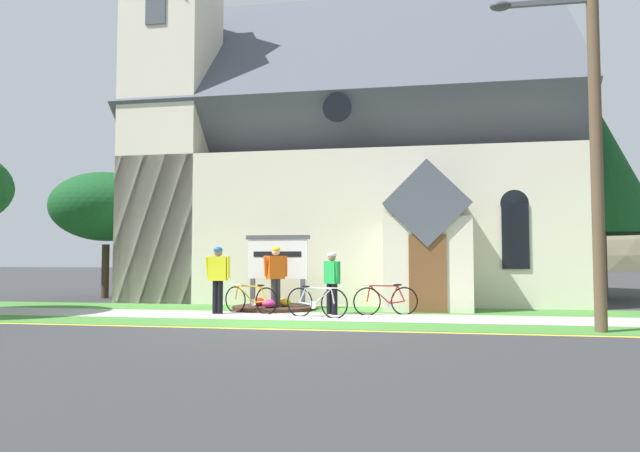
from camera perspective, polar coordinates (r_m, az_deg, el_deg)
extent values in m
plane|color=#333335|center=(16.72, -0.58, -8.25)|extent=(140.00, 140.00, 0.00)
cube|color=#A8A59E|center=(14.39, 0.00, -9.04)|extent=(32.00, 2.00, 0.01)
cube|color=#427F33|center=(12.69, -1.37, -9.82)|extent=(32.00, 1.48, 0.01)
cube|color=#427F33|center=(16.40, 1.24, -8.33)|extent=(24.00, 2.10, 0.01)
cube|color=yellow|center=(11.82, -2.23, -10.31)|extent=(28.00, 0.16, 0.01)
cube|color=beige|center=(22.73, 3.68, -0.83)|extent=(14.85, 10.75, 4.84)
cube|color=#4C515B|center=(23.30, 3.64, 9.64)|extent=(15.35, 10.95, 10.95)
cube|color=beige|center=(20.89, -14.60, 8.97)|extent=(2.73, 2.73, 11.69)
cube|color=#474C56|center=(20.91, -16.11, 20.33)|extent=(0.70, 0.06, 1.20)
cube|color=beige|center=(16.40, 10.66, -3.75)|extent=(2.40, 1.60, 2.60)
cube|color=#4C515B|center=(16.47, 10.60, 2.00)|extent=(2.40, 1.80, 2.40)
cube|color=brown|center=(15.59, 10.71, -4.69)|extent=(1.00, 0.06, 2.10)
cube|color=black|center=(17.40, 18.95, -0.96)|extent=(0.76, 0.06, 1.90)
cone|color=black|center=(17.46, 18.89, 2.16)|extent=(0.80, 0.06, 0.80)
cylinder|color=black|center=(17.96, 1.72, 11.76)|extent=(0.90, 0.06, 0.90)
cube|color=#474C56|center=(17.00, -6.75, -6.69)|extent=(0.12, 0.12, 0.86)
cube|color=#474C56|center=(16.56, -1.74, -6.80)|extent=(0.12, 0.12, 0.86)
cube|color=white|center=(16.73, -4.26, -3.30)|extent=(1.81, 0.16, 1.15)
cube|color=#474C56|center=(16.74, -4.25, -1.13)|extent=(1.94, 0.21, 0.12)
cube|color=black|center=(16.69, -4.30, -2.83)|extent=(1.45, 0.08, 0.16)
cylinder|color=#382319|center=(16.43, -4.60, -8.16)|extent=(2.38, 2.38, 0.10)
ellipsoid|color=gold|center=(16.25, -3.58, -7.61)|extent=(0.36, 0.36, 0.24)
ellipsoid|color=orange|center=(16.77, -4.47, -7.47)|extent=(0.36, 0.36, 0.24)
ellipsoid|color=red|center=(16.47, -6.16, -7.54)|extent=(0.36, 0.36, 0.24)
ellipsoid|color=#CC338C|center=(15.83, -5.15, -7.72)|extent=(0.36, 0.36, 0.24)
torus|color=black|center=(15.07, -5.39, -7.48)|extent=(0.68, 0.31, 0.72)
torus|color=black|center=(15.74, -8.46, -7.28)|extent=(0.68, 0.31, 0.72)
cylinder|color=orange|center=(15.50, -7.44, -6.75)|extent=(0.54, 0.25, 0.46)
cylinder|color=orange|center=(15.41, -7.10, -5.98)|extent=(0.74, 0.33, 0.04)
cylinder|color=orange|center=(15.25, -6.30, -6.82)|extent=(0.26, 0.13, 0.44)
cylinder|color=orange|center=(15.20, -6.02, -7.54)|extent=(0.41, 0.20, 0.09)
cylinder|color=orange|center=(15.12, -5.67, -6.76)|extent=(0.22, 0.12, 0.39)
cylinder|color=orange|center=(15.70, -8.34, -6.61)|extent=(0.12, 0.08, 0.38)
ellipsoid|color=black|center=(15.17, -5.95, -5.93)|extent=(0.25, 0.17, 0.05)
cylinder|color=silver|center=(15.66, -8.21, -5.85)|extent=(0.42, 0.19, 0.03)
cylinder|color=silver|center=(15.34, -6.65, -7.59)|extent=(0.17, 0.09, 0.18)
torus|color=black|center=(14.45, -2.05, -7.63)|extent=(0.71, 0.28, 0.74)
torus|color=black|center=(13.97, 1.43, -7.79)|extent=(0.71, 0.28, 0.74)
cylinder|color=#B7B7BC|center=(14.12, 0.22, -7.12)|extent=(0.52, 0.21, 0.44)
cylinder|color=#B7B7BC|center=(14.16, -0.16, -6.24)|extent=(0.70, 0.27, 0.05)
cylinder|color=#B7B7BC|center=(14.30, -1.06, -7.04)|extent=(0.25, 0.12, 0.44)
cylinder|color=#B7B7BC|center=(14.35, -1.37, -7.77)|extent=(0.39, 0.16, 0.09)
cylinder|color=#B7B7BC|center=(14.39, -1.75, -6.91)|extent=(0.21, 0.10, 0.39)
cylinder|color=#B7B7BC|center=(13.98, 1.29, -7.05)|extent=(0.12, 0.07, 0.37)
ellipsoid|color=black|center=(14.34, -1.44, -6.06)|extent=(0.25, 0.15, 0.05)
cylinder|color=silver|center=(13.98, 1.14, -6.22)|extent=(0.42, 0.17, 0.03)
cylinder|color=silver|center=(14.26, -0.69, -7.91)|extent=(0.18, 0.08, 0.18)
torus|color=black|center=(15.04, 8.44, -7.44)|extent=(0.70, 0.29, 0.73)
torus|color=black|center=(14.75, 4.73, -7.55)|extent=(0.70, 0.29, 0.73)
cylinder|color=#A51E19|center=(14.83, 6.00, -6.83)|extent=(0.52, 0.22, 0.49)
cylinder|color=#A51E19|center=(14.84, 6.41, -5.96)|extent=(0.71, 0.29, 0.05)
cylinder|color=#A51E19|center=(14.93, 7.37, -6.82)|extent=(0.25, 0.12, 0.46)
cylinder|color=#A51E19|center=(14.97, 7.71, -7.57)|extent=(0.39, 0.17, 0.09)
cylinder|color=#A51E19|center=(14.99, 8.11, -6.70)|extent=(0.21, 0.11, 0.41)
cylinder|color=#A51E19|center=(14.74, 4.88, -6.76)|extent=(0.12, 0.07, 0.41)
ellipsoid|color=black|center=(14.95, 7.77, -5.85)|extent=(0.25, 0.16, 0.05)
cylinder|color=silver|center=(14.74, 5.02, -5.89)|extent=(0.42, 0.18, 0.03)
cylinder|color=silver|center=(14.92, 6.97, -7.69)|extent=(0.18, 0.08, 0.18)
cylinder|color=black|center=(14.94, 0.95, -7.31)|extent=(0.15, 0.15, 0.80)
cylinder|color=black|center=(14.77, 1.47, -7.35)|extent=(0.15, 0.15, 0.80)
cube|color=green|center=(14.82, 1.20, -4.66)|extent=(0.47, 0.45, 0.58)
sphere|color=#936B51|center=(14.82, 1.20, -3.13)|extent=(0.21, 0.21, 0.21)
ellipsoid|color=silver|center=(14.82, 1.20, -2.91)|extent=(0.34, 0.34, 0.14)
cylinder|color=green|center=(15.07, 0.68, -4.52)|extent=(0.09, 0.10, 0.53)
cylinder|color=green|center=(14.58, 1.75, -4.56)|extent=(0.09, 0.22, 0.53)
cylinder|color=black|center=(15.31, -10.42, -7.02)|extent=(0.15, 0.15, 0.87)
cylinder|color=black|center=(15.27, -9.96, -7.04)|extent=(0.15, 0.15, 0.87)
cube|color=yellow|center=(15.26, -10.16, -4.21)|extent=(0.50, 0.22, 0.63)
sphere|color=#936B51|center=(15.26, -10.15, -2.60)|extent=(0.22, 0.22, 0.22)
ellipsoid|color=#1E59B2|center=(15.26, -10.14, -2.36)|extent=(0.24, 0.29, 0.16)
cylinder|color=yellow|center=(15.39, -11.16, -4.07)|extent=(0.09, 0.23, 0.58)
cylinder|color=yellow|center=(15.13, -9.15, -4.11)|extent=(0.09, 0.09, 0.57)
cylinder|color=#2D2D33|center=(16.03, -4.25, -6.87)|extent=(0.15, 0.15, 0.88)
cylinder|color=#2D2D33|center=(15.97, -4.66, -6.89)|extent=(0.15, 0.15, 0.88)
cube|color=#E55914|center=(15.97, -4.44, -4.15)|extent=(0.50, 0.49, 0.64)
sphere|color=beige|center=(15.97, -4.44, -2.58)|extent=(0.23, 0.23, 0.23)
ellipsoid|color=gold|center=(15.97, -4.44, -2.36)|extent=(0.37, 0.37, 0.16)
cylinder|color=#E55914|center=(16.08, -3.44, -4.03)|extent=(0.09, 0.10, 0.58)
cylinder|color=#E55914|center=(15.86, -5.46, -4.03)|extent=(0.09, 0.22, 0.59)
cylinder|color=brown|center=(13.01, 25.79, 10.92)|extent=(0.24, 0.24, 9.14)
cube|color=#4C4C51|center=(13.49, 21.63, 20.04)|extent=(1.80, 0.10, 0.10)
ellipsoid|color=#3F3F44|center=(13.34, 17.60, 20.23)|extent=(0.44, 0.28, 0.20)
cylinder|color=#4C3823|center=(23.13, 26.32, -3.63)|extent=(0.39, 0.39, 2.34)
cone|color=#14471E|center=(23.36, 26.10, 5.01)|extent=(4.22, 4.22, 4.68)
cylinder|color=#3D2D1E|center=(22.45, -20.67, -4.25)|extent=(0.27, 0.27, 1.97)
ellipsoid|color=#14471E|center=(22.53, -20.55, 1.81)|extent=(4.01, 4.01, 2.54)
ellipsoid|color=#847A5B|center=(88.19, 11.43, -4.15)|extent=(78.35, 47.66, 27.21)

